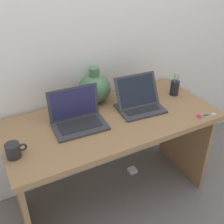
% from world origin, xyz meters
% --- Properties ---
extents(ground_plane, '(6.00, 6.00, 0.00)m').
position_xyz_m(ground_plane, '(0.00, 0.00, 0.00)').
color(ground_plane, slate).
extents(back_wall, '(4.40, 0.04, 2.40)m').
position_xyz_m(back_wall, '(0.00, 0.37, 1.20)').
color(back_wall, silver).
rests_on(back_wall, ground).
extents(desk, '(1.46, 0.67, 0.75)m').
position_xyz_m(desk, '(0.00, 0.00, 0.59)').
color(desk, olive).
rests_on(desk, ground).
extents(laptop_left, '(0.35, 0.25, 0.23)m').
position_xyz_m(laptop_left, '(-0.23, 0.06, 0.81)').
color(laptop_left, '#333338').
rests_on(laptop_left, desk).
extents(laptop_right, '(0.33, 0.27, 0.23)m').
position_xyz_m(laptop_right, '(0.23, 0.04, 0.81)').
color(laptop_right, '#333338').
rests_on(laptop_right, desk).
extents(green_vase, '(0.23, 0.23, 0.26)m').
position_xyz_m(green_vase, '(0.00, 0.27, 0.86)').
color(green_vase, '#47704C').
rests_on(green_vase, desk).
extents(coffee_mug, '(0.12, 0.08, 0.09)m').
position_xyz_m(coffee_mug, '(-0.66, -0.09, 0.79)').
color(coffee_mug, black).
rests_on(coffee_mug, desk).
extents(pen_cup, '(0.07, 0.07, 0.18)m').
position_xyz_m(pen_cup, '(0.59, 0.08, 0.81)').
color(pen_cup, black).
rests_on(pen_cup, desk).
extents(scissors, '(0.15, 0.07, 0.01)m').
position_xyz_m(scissors, '(0.56, -0.27, 0.75)').
color(scissors, '#B7B7BC').
rests_on(scissors, desk).
extents(power_brick, '(0.07, 0.07, 0.03)m').
position_xyz_m(power_brick, '(0.28, 0.15, 0.01)').
color(power_brick, white).
rests_on(power_brick, ground).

